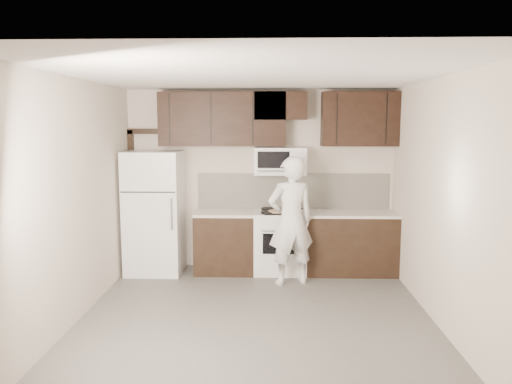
{
  "coord_description": "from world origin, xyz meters",
  "views": [
    {
      "loc": [
        0.17,
        -5.29,
        2.2
      ],
      "look_at": [
        -0.02,
        0.9,
        1.35
      ],
      "focal_mm": 35.0,
      "sensor_mm": 36.0,
      "label": 1
    }
  ],
  "objects_px": {
    "microwave": "(280,161)",
    "person": "(291,221)",
    "stove": "(280,242)",
    "refrigerator": "(155,212)"
  },
  "relations": [
    {
      "from": "stove",
      "to": "refrigerator",
      "type": "distance_m",
      "value": 1.9
    },
    {
      "from": "stove",
      "to": "microwave",
      "type": "distance_m",
      "value": 1.2
    },
    {
      "from": "microwave",
      "to": "refrigerator",
      "type": "relative_size",
      "value": 0.42
    },
    {
      "from": "refrigerator",
      "to": "microwave",
      "type": "bearing_deg",
      "value": 5.15
    },
    {
      "from": "microwave",
      "to": "stove",
      "type": "bearing_deg",
      "value": -89.9
    },
    {
      "from": "microwave",
      "to": "person",
      "type": "xyz_separation_m",
      "value": [
        0.14,
        -0.68,
        -0.77
      ]
    },
    {
      "from": "stove",
      "to": "refrigerator",
      "type": "bearing_deg",
      "value": -178.49
    },
    {
      "from": "stove",
      "to": "microwave",
      "type": "xyz_separation_m",
      "value": [
        -0.0,
        0.12,
        1.19
      ]
    },
    {
      "from": "refrigerator",
      "to": "person",
      "type": "relative_size",
      "value": 1.02
    },
    {
      "from": "microwave",
      "to": "person",
      "type": "relative_size",
      "value": 0.43
    }
  ]
}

